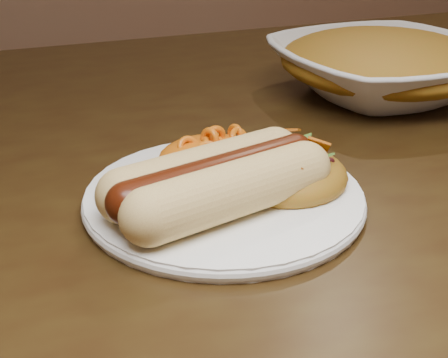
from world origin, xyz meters
name	(u,v)px	position (x,y,z in m)	size (l,w,h in m)	color
table	(166,244)	(0.00, 0.00, 0.66)	(1.60, 0.90, 0.75)	black
plate	(224,197)	(0.02, -0.10, 0.76)	(0.21, 0.21, 0.01)	white
hotdog	(218,180)	(0.01, -0.12, 0.78)	(0.15, 0.10, 0.04)	#FAE183
mac_and_cheese	(211,142)	(0.03, -0.05, 0.78)	(0.09, 0.08, 0.03)	orange
sour_cream	(129,180)	(-0.05, -0.09, 0.78)	(0.05, 0.05, 0.03)	white
taco_salad	(287,164)	(0.07, -0.11, 0.78)	(0.10, 0.09, 0.04)	red
serving_bowl	(383,70)	(0.29, 0.08, 0.78)	(0.24, 0.24, 0.06)	silver
bowl_filling	(385,52)	(0.29, 0.08, 0.80)	(0.24, 0.24, 0.06)	red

